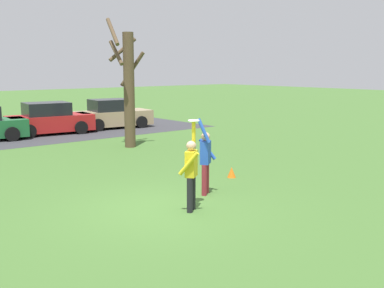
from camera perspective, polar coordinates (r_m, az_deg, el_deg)
name	(u,v)px	position (r m, az deg, el deg)	size (l,w,h in m)	color
ground_plane	(163,208)	(11.03, -3.64, -7.95)	(120.00, 120.00, 0.00)	#426B2D
person_catcher	(191,170)	(10.56, -0.10, -3.20)	(0.57, 0.54, 2.08)	black
person_defender	(205,158)	(11.95, 1.69, -1.71)	(0.65, 0.63, 2.05)	maroon
frisbee_disc	(194,121)	(10.59, 0.21, 2.93)	(0.27, 0.27, 0.02)	white
parked_car_red	(49,120)	(24.15, -17.31, 2.92)	(4.29, 2.42, 1.59)	red
parked_car_tan	(113,115)	(25.80, -9.84, 3.60)	(4.29, 2.42, 1.59)	tan
bare_tree_tall	(128,85)	(19.24, -7.95, 7.25)	(1.65, 1.37, 5.31)	brown
field_cone_orange	(232,172)	(14.00, 4.94, -3.52)	(0.26, 0.26, 0.32)	orange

